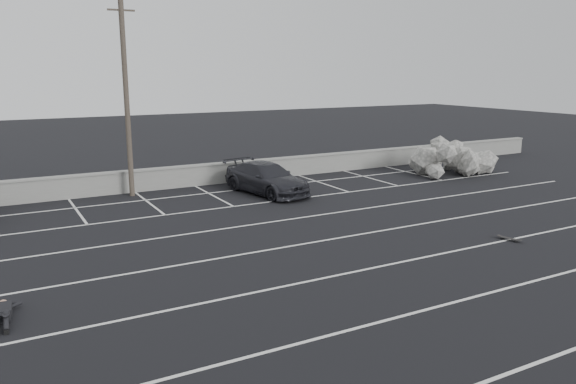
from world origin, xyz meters
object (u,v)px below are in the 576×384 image
trash_bin (261,172)px  riprap_pile (454,164)px  car_right (267,178)px  person (2,307)px  utility_pole (126,98)px  skateboard (509,239)px

trash_bin → riprap_pile: (10.20, -3.54, 0.17)m
car_right → trash_bin: bearing=57.6°
person → trash_bin: bearing=47.5°
utility_pole → riprap_pile: utility_pole is taller
car_right → riprap_pile: riprap_pile is taller
person → skateboard: (15.52, -1.67, -0.15)m
car_right → trash_bin: car_right is taller
car_right → trash_bin: 3.14m
car_right → skateboard: size_ratio=6.94×
utility_pole → skateboard: utility_pole is taller
utility_pole → skateboard: (9.66, -13.25, -4.41)m
trash_bin → riprap_pile: size_ratio=0.16×
skateboard → trash_bin: bearing=87.2°
utility_pole → person: 13.66m
trash_bin → person: trash_bin is taller
car_right → riprap_pile: 11.37m
riprap_pile → person: bearing=-159.8°
trash_bin → person: size_ratio=0.37×
car_right → skateboard: bearing=-80.8°
car_right → utility_pole: size_ratio=0.56×
person → skateboard: person is taller
person → skateboard: bearing=-1.9°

